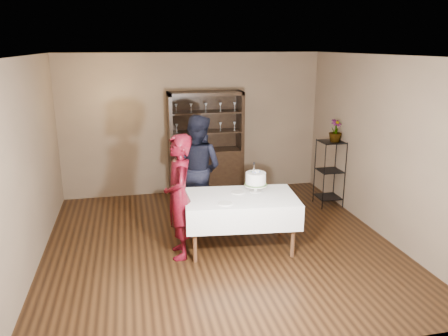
{
  "coord_description": "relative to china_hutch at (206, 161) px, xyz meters",
  "views": [
    {
      "loc": [
        -1.2,
        -5.76,
        2.85
      ],
      "look_at": [
        0.09,
        0.1,
        1.14
      ],
      "focal_mm": 35.0,
      "sensor_mm": 36.0,
      "label": 1
    }
  ],
  "objects": [
    {
      "name": "plant_etagere",
      "position": [
        2.08,
        -1.05,
        -0.01
      ],
      "size": [
        0.42,
        0.42,
        1.2
      ],
      "color": "black",
      "rests_on": "floor"
    },
    {
      "name": "man",
      "position": [
        -0.36,
        -1.21,
        0.22
      ],
      "size": [
        1.09,
        1.05,
        1.77
      ],
      "primitive_type": "imported",
      "rotation": [
        0.0,
        0.0,
        2.51
      ],
      "color": "black",
      "rests_on": "floor"
    },
    {
      "name": "cake",
      "position": [
        0.33,
        -2.25,
        0.3
      ],
      "size": [
        0.36,
        0.36,
        0.45
      ],
      "rotation": [
        0.0,
        0.0,
        0.29
      ],
      "color": "white",
      "rests_on": "cake_table"
    },
    {
      "name": "woman",
      "position": [
        -0.8,
        -2.46,
        0.2
      ],
      "size": [
        0.42,
        0.63,
        1.72
      ],
      "primitive_type": "imported",
      "rotation": [
        0.0,
        0.0,
        -1.59
      ],
      "color": "#380511",
      "rests_on": "floor"
    },
    {
      "name": "plate_far",
      "position": [
        0.07,
        -2.25,
        0.13
      ],
      "size": [
        0.23,
        0.23,
        0.01
      ],
      "primitive_type": "cylinder",
      "rotation": [
        0.0,
        0.0,
        -0.25
      ],
      "color": "white",
      "rests_on": "cake_table"
    },
    {
      "name": "ceiling",
      "position": [
        -0.2,
        -2.25,
        2.04
      ],
      "size": [
        5.0,
        5.0,
        0.0
      ],
      "primitive_type": "plane",
      "rotation": [
        3.14,
        0.0,
        0.0
      ],
      "color": "silver",
      "rests_on": "back_wall"
    },
    {
      "name": "wall_left",
      "position": [
        -2.7,
        -2.25,
        0.69
      ],
      "size": [
        0.02,
        5.0,
        2.7
      ],
      "primitive_type": "cube",
      "color": "brown",
      "rests_on": "floor"
    },
    {
      "name": "floor",
      "position": [
        -0.2,
        -2.25,
        -0.66
      ],
      "size": [
        5.0,
        5.0,
        0.0
      ],
      "primitive_type": "plane",
      "color": "black",
      "rests_on": "ground"
    },
    {
      "name": "potted_plant",
      "position": [
        2.12,
        -1.1,
        0.72
      ],
      "size": [
        0.3,
        0.3,
        0.4
      ],
      "primitive_type": "imported",
      "rotation": [
        0.0,
        0.0,
        0.47
      ],
      "color": "#416A32",
      "rests_on": "plant_etagere"
    },
    {
      "name": "cake_table",
      "position": [
        0.07,
        -2.41,
        -0.07
      ],
      "size": [
        1.66,
        1.13,
        0.78
      ],
      "rotation": [
        0.0,
        0.0,
        -0.11
      ],
      "color": "white",
      "rests_on": "floor"
    },
    {
      "name": "wall_right",
      "position": [
        2.3,
        -2.25,
        0.69
      ],
      "size": [
        0.02,
        5.0,
        2.7
      ],
      "primitive_type": "cube",
      "color": "brown",
      "rests_on": "floor"
    },
    {
      "name": "plate_near",
      "position": [
        -0.21,
        -2.66,
        0.13
      ],
      "size": [
        0.2,
        0.2,
        0.01
      ],
      "primitive_type": "cylinder",
      "rotation": [
        0.0,
        0.0,
        -0.05
      ],
      "color": "white",
      "rests_on": "cake_table"
    },
    {
      "name": "back_wall",
      "position": [
        -0.2,
        0.25,
        0.69
      ],
      "size": [
        5.0,
        0.02,
        2.7
      ],
      "primitive_type": "cube",
      "color": "brown",
      "rests_on": "floor"
    },
    {
      "name": "china_hutch",
      "position": [
        0.0,
        0.0,
        0.0
      ],
      "size": [
        1.4,
        0.48,
        2.0
      ],
      "color": "black",
      "rests_on": "floor"
    }
  ]
}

